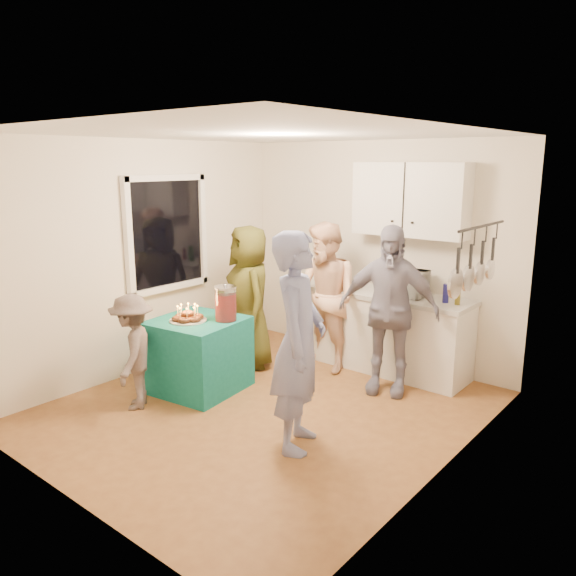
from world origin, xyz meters
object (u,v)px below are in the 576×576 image
Objects in this scene: microwave at (403,283)px; woman_back_right at (388,310)px; counter at (374,331)px; man_birthday at (299,342)px; woman_back_center at (326,298)px; party_table at (198,354)px; punch_jar at (226,304)px; child_near_left at (133,352)px; woman_back_left at (249,297)px.

woman_back_right is at bearing -82.76° from microwave.
man_birthday reaches higher than counter.
microwave is at bearing 0.00° from counter.
woman_back_center is at bearing -154.90° from microwave.
man_birthday is at bearing -76.74° from counter.
punch_jar is at bearing 34.29° from party_table.
microwave is at bearing 46.65° from woman_back_center.
woman_back_center reaches higher than punch_jar.
punch_jar is 0.19× the size of woman_back_right.
microwave is 2.06m from man_birthday.
child_near_left is (-1.71, -0.41, -0.35)m from man_birthday.
woman_back_right is at bearing -26.47° from man_birthday.
woman_back_left reaches higher than party_table.
man_birthday is at bearing -46.77° from woman_back_center.
man_birthday is 1.79m from child_near_left.
child_near_left is at bearing -150.51° from woman_back_right.
punch_jar is 1.39m from man_birthday.
woman_back_right reaches higher than punch_jar.
party_table is at bearing -56.89° from woman_back_left.
microwave is 0.31× the size of woman_back_left.
punch_jar is 0.77m from woman_back_left.
party_table is at bearing 52.89° from man_birthday.
woman_back_left is 0.97× the size of woman_back_center.
counter is 1.33× the size of woman_back_left.
woman_back_center is at bearing 1.72° from man_birthday.
man_birthday is 1.04× the size of woman_back_right.
microwave is 0.29× the size of woman_back_right.
man_birthday is 1.99m from woman_back_left.
woman_back_left is at bearing 27.99° from man_birthday.
microwave reaches higher than punch_jar.
woman_back_center is at bearing 154.05° from woman_back_right.
microwave is at bearing 60.32° from woman_back_left.
woman_back_right reaches higher than counter.
counter is 0.73m from woman_back_center.
woman_back_left is (-1.48, -0.90, -0.22)m from microwave.
woman_back_center is 2.20m from child_near_left.
microwave is at bearing 105.50° from child_near_left.
woman_back_center is at bearing -130.71° from counter.
woman_back_left is 0.94× the size of woman_back_right.
child_near_left reaches higher than counter.
counter is at bearing 62.51° from punch_jar.
punch_jar is (-1.16, -1.59, -0.12)m from microwave.
woman_back_left is at bearing 173.20° from woman_back_right.
counter is at bearing 111.39° from child_near_left.
man_birthday reaches higher than woman_back_right.
child_near_left is (-0.84, -2.01, -0.29)m from woman_back_center.
punch_jar is at bearing 113.33° from child_near_left.
man_birthday is (1.56, -0.28, 0.54)m from party_table.
counter is 0.86m from woman_back_right.
woman_back_right is at bearing 96.09° from child_near_left.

